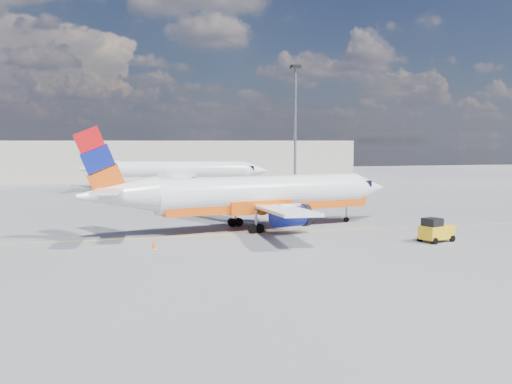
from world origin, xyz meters
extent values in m
plane|color=#58585D|center=(0.00, 0.00, 0.00)|extent=(240.00, 240.00, 0.00)
cube|color=yellow|center=(0.00, 3.00, 0.01)|extent=(70.00, 0.15, 0.01)
cube|color=#B7B09E|center=(5.00, 75.00, 4.00)|extent=(70.00, 14.00, 8.00)
cylinder|color=white|center=(3.61, 5.72, 3.29)|extent=(20.33, 7.22, 3.11)
cone|color=white|center=(15.24, 8.19, 3.29)|extent=(4.23, 3.80, 3.11)
cone|color=white|center=(-9.37, 2.96, 3.61)|extent=(6.88, 4.22, 2.95)
cube|color=black|center=(13.99, 7.92, 3.80)|extent=(1.96, 2.38, 0.64)
cube|color=#DD510D|center=(4.06, 5.81, 2.24)|extent=(20.22, 6.68, 1.10)
cube|color=white|center=(0.94, 11.70, 2.47)|extent=(7.44, 11.15, 0.73)
cube|color=white|center=(3.60, -0.83, 2.47)|extent=(3.31, 11.07, 0.73)
cylinder|color=navy|center=(3.20, 9.84, 1.60)|extent=(3.58, 2.38, 1.74)
cylinder|color=navy|center=(4.91, 1.78, 1.60)|extent=(3.58, 2.38, 1.74)
cylinder|color=black|center=(4.63, 10.14, 1.60)|extent=(0.85, 1.97, 1.92)
cylinder|color=black|center=(6.34, 2.09, 1.60)|extent=(0.85, 1.97, 1.92)
cube|color=#DD510D|center=(-10.71, 2.68, 6.40)|extent=(4.26, 1.16, 5.71)
cube|color=white|center=(-11.32, 5.54, 4.21)|extent=(4.03, 4.97, 0.16)
cube|color=white|center=(-10.10, -0.19, 4.21)|extent=(2.48, 4.76, 0.16)
cylinder|color=gray|center=(12.56, 7.62, 1.14)|extent=(0.20, 0.20, 1.92)
cylinder|color=black|center=(12.56, 7.62, 0.26)|extent=(0.55, 0.32, 0.51)
cylinder|color=black|center=(1.36, 7.48, 0.41)|extent=(0.88, 0.51, 0.82)
cylinder|color=black|center=(2.28, 3.19, 0.41)|extent=(0.88, 0.51, 0.82)
cylinder|color=white|center=(1.26, 46.20, 3.24)|extent=(20.01, 6.93, 3.06)
cone|color=white|center=(12.73, 43.88, 3.24)|extent=(4.13, 3.71, 3.06)
cone|color=white|center=(-11.53, 48.78, 3.55)|extent=(6.75, 4.10, 2.91)
cube|color=black|center=(11.49, 44.13, 3.73)|extent=(1.91, 2.33, 0.63)
cube|color=white|center=(1.70, 46.11, 2.20)|extent=(19.90, 6.40, 1.08)
cube|color=white|center=(1.19, 52.64, 2.43)|extent=(3.36, 10.92, 0.72)
cube|color=white|center=(-1.31, 40.29, 2.43)|extent=(7.24, 10.99, 0.72)
cylinder|color=white|center=(2.51, 50.08, 1.57)|extent=(3.51, 2.32, 1.71)
cylinder|color=white|center=(0.90, 42.14, 1.57)|extent=(3.51, 2.32, 1.71)
cylinder|color=black|center=(3.92, 49.79, 1.57)|extent=(0.82, 1.94, 1.89)
cylinder|color=black|center=(2.31, 41.85, 1.57)|extent=(0.82, 1.94, 1.89)
cube|color=red|center=(-12.85, 49.05, 6.30)|extent=(4.19, 1.10, 5.62)
cube|color=white|center=(-12.28, 51.87, 4.14)|extent=(2.48, 4.70, 0.16)
cube|color=white|center=(-13.42, 46.23, 4.14)|extent=(3.94, 4.89, 0.16)
cylinder|color=gray|center=(10.08, 44.41, 1.12)|extent=(0.19, 0.19, 1.89)
cylinder|color=black|center=(10.08, 44.41, 0.25)|extent=(0.54, 0.31, 0.50)
cylinder|color=black|center=(-0.07, 48.67, 0.40)|extent=(0.86, 0.50, 0.81)
cylinder|color=black|center=(-0.93, 44.44, 0.40)|extent=(0.86, 0.50, 0.81)
cylinder|color=black|center=(13.91, -3.97, 0.26)|extent=(0.56, 0.37, 0.52)
cylinder|color=black|center=(14.40, -5.35, 0.26)|extent=(0.56, 0.37, 0.52)
cylinder|color=black|center=(15.88, -3.27, 0.26)|extent=(0.56, 0.37, 0.52)
cylinder|color=black|center=(16.37, -4.65, 0.26)|extent=(0.56, 0.37, 0.52)
cube|color=yellow|center=(15.14, -4.31, 0.78)|extent=(3.05, 2.28, 1.04)
cube|color=black|center=(14.65, -4.48, 1.62)|extent=(1.60, 1.60, 0.63)
cube|color=white|center=(-6.84, -1.94, 0.02)|extent=(0.44, 0.44, 0.04)
cone|color=#FF420A|center=(-6.84, -1.94, 0.33)|extent=(0.37, 0.37, 0.57)
cylinder|color=gray|center=(17.55, 39.15, 9.43)|extent=(0.41, 0.41, 18.86)
cube|color=black|center=(17.55, 39.15, 19.15)|extent=(1.41, 1.41, 0.47)
camera|label=1|loc=(-9.72, -44.12, 8.01)|focal=40.00mm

